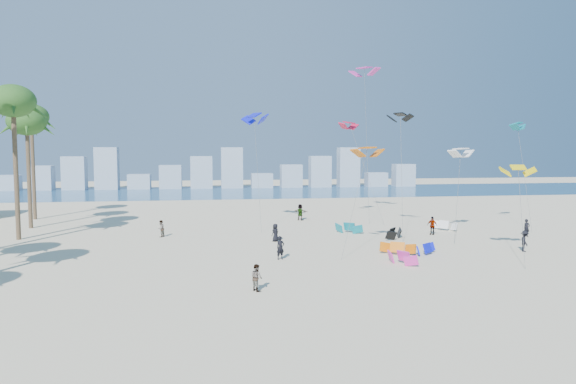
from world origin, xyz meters
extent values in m
plane|color=beige|center=(0.00, 0.00, 0.00)|extent=(220.00, 220.00, 0.00)
plane|color=navy|center=(0.00, 72.00, 0.01)|extent=(220.00, 220.00, 0.00)
imported|color=black|center=(1.72, 11.28, 0.85)|extent=(0.73, 0.61, 1.70)
imported|color=gray|center=(-0.75, 3.24, 0.76)|extent=(0.87, 0.93, 1.52)
imported|color=black|center=(2.30, 18.65, 0.77)|extent=(0.89, 0.86, 1.54)
imported|color=gray|center=(17.22, 19.95, 0.86)|extent=(1.01, 1.00, 1.71)
imported|color=black|center=(20.89, 11.22, 0.82)|extent=(0.90, 1.20, 1.65)
imported|color=gray|center=(6.79, 31.58, 0.91)|extent=(1.67, 1.46, 1.82)
imported|color=black|center=(25.21, 17.48, 0.81)|extent=(0.60, 0.40, 1.63)
imported|color=gray|center=(-7.70, 22.48, 0.77)|extent=(0.87, 0.93, 1.54)
cylinder|color=#595959|center=(7.49, 12.13, 4.03)|extent=(2.88, 3.22, 8.08)
cylinder|color=#595959|center=(13.77, 18.96, 5.61)|extent=(1.57, 5.21, 11.24)
cylinder|color=#595959|center=(18.42, 17.46, 4.00)|extent=(2.66, 4.43, 8.02)
cylinder|color=#595959|center=(1.44, 25.54, 5.70)|extent=(0.37, 3.68, 11.41)
cylinder|color=#595959|center=(13.65, 29.18, 5.49)|extent=(2.51, 5.33, 11.00)
cylinder|color=#595959|center=(18.31, 7.80, 3.31)|extent=(1.77, 3.96, 6.64)
cylinder|color=#595959|center=(13.73, 29.30, 8.49)|extent=(0.28, 3.36, 16.98)
cylinder|color=#595959|center=(27.45, 21.50, 5.28)|extent=(0.17, 3.32, 10.57)
cylinder|color=brown|center=(-20.01, 23.00, 6.07)|extent=(0.40, 0.40, 12.13)
ellipsoid|color=#2A541D|center=(-20.01, 23.00, 12.13)|extent=(3.80, 3.80, 2.85)
cylinder|color=brown|center=(-21.23, 30.00, 5.38)|extent=(0.40, 0.40, 10.76)
ellipsoid|color=#2A541D|center=(-21.23, 30.00, 10.76)|extent=(3.80, 3.80, 2.85)
cylinder|color=brown|center=(-23.00, 37.00, 5.82)|extent=(0.40, 0.40, 11.64)
ellipsoid|color=#2A541D|center=(-23.00, 37.00, 11.64)|extent=(3.80, 3.80, 2.85)
cube|color=#9EADBF|center=(-42.00, 82.00, 1.50)|extent=(4.40, 3.00, 3.00)
cube|color=#9EADBF|center=(-35.80, 82.00, 2.40)|extent=(4.40, 3.00, 4.80)
cube|color=#9EADBF|center=(-29.60, 82.00, 3.30)|extent=(4.40, 3.00, 6.60)
cube|color=#9EADBF|center=(-23.40, 82.00, 4.20)|extent=(4.40, 3.00, 8.40)
cube|color=#9EADBF|center=(-17.20, 82.00, 1.50)|extent=(4.40, 3.00, 3.00)
cube|color=#9EADBF|center=(-11.00, 82.00, 2.40)|extent=(4.40, 3.00, 4.80)
cube|color=#9EADBF|center=(-4.80, 82.00, 3.30)|extent=(4.40, 3.00, 6.60)
cube|color=#9EADBF|center=(1.40, 82.00, 4.20)|extent=(4.40, 3.00, 8.40)
cube|color=#9EADBF|center=(7.60, 82.00, 1.50)|extent=(4.40, 3.00, 3.00)
cube|color=#9EADBF|center=(13.80, 82.00, 2.40)|extent=(4.40, 3.00, 4.80)
cube|color=#9EADBF|center=(20.00, 82.00, 3.30)|extent=(4.40, 3.00, 6.60)
cube|color=#9EADBF|center=(26.20, 82.00, 4.20)|extent=(4.40, 3.00, 8.40)
cube|color=#9EADBF|center=(32.40, 82.00, 1.50)|extent=(4.40, 3.00, 3.00)
cube|color=#9EADBF|center=(38.60, 82.00, 2.40)|extent=(4.40, 3.00, 4.80)
camera|label=1|loc=(-3.33, -25.21, 7.92)|focal=32.24mm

